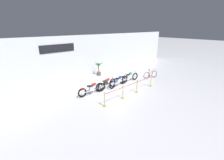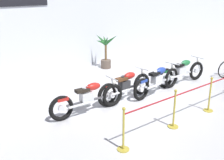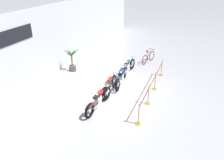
# 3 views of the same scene
# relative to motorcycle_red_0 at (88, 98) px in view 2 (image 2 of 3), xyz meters

# --- Properties ---
(ground_plane) EXTENTS (120.00, 120.00, 0.00)m
(ground_plane) POSITION_rel_motorcycle_red_0_xyz_m (2.11, -0.63, -0.46)
(ground_plane) COLOR silver
(back_wall) EXTENTS (28.00, 0.29, 4.20)m
(back_wall) POSITION_rel_motorcycle_red_0_xyz_m (2.10, 4.49, 1.64)
(back_wall) COLOR silver
(back_wall) RESTS_ON ground
(motorcycle_red_0) EXTENTS (2.43, 0.62, 0.94)m
(motorcycle_red_0) POSITION_rel_motorcycle_red_0_xyz_m (0.00, 0.00, 0.00)
(motorcycle_red_0) COLOR black
(motorcycle_red_0) RESTS_ON ground
(motorcycle_red_1) EXTENTS (2.27, 0.62, 0.95)m
(motorcycle_red_1) POSITION_rel_motorcycle_red_0_xyz_m (1.50, 0.08, 0.01)
(motorcycle_red_1) COLOR black
(motorcycle_red_1) RESTS_ON ground
(motorcycle_blue_2) EXTENTS (2.42, 0.63, 0.95)m
(motorcycle_blue_2) POSITION_rel_motorcycle_red_0_xyz_m (2.73, -0.17, 0.01)
(motorcycle_blue_2) COLOR black
(motorcycle_blue_2) RESTS_ON ground
(motorcycle_green_3) EXTENTS (2.39, 0.62, 0.94)m
(motorcycle_green_3) POSITION_rel_motorcycle_red_0_xyz_m (4.22, -0.03, 0.00)
(motorcycle_green_3) COLOR black
(motorcycle_green_3) RESTS_ON ground
(potted_palm_left_of_row) EXTENTS (0.97, 1.04, 1.60)m
(potted_palm_left_of_row) POSITION_rel_motorcycle_red_0_xyz_m (3.31, 3.46, 0.30)
(potted_palm_left_of_row) COLOR brown
(potted_palm_left_of_row) RESTS_ON ground
(stanchion_far_left) EXTENTS (5.39, 0.28, 1.05)m
(stanchion_far_left) POSITION_rel_motorcycle_red_0_xyz_m (1.02, -2.11, 0.19)
(stanchion_far_left) COLOR gold
(stanchion_far_left) RESTS_ON ground
(stanchion_mid_left) EXTENTS (0.28, 0.28, 1.05)m
(stanchion_mid_left) POSITION_rel_motorcycle_red_0_xyz_m (1.24, -2.11, -0.11)
(stanchion_mid_left) COLOR gold
(stanchion_mid_left) RESTS_ON ground
(stanchion_mid_right) EXTENTS (0.28, 0.28, 1.05)m
(stanchion_mid_right) POSITION_rel_motorcycle_red_0_xyz_m (2.84, -2.11, -0.11)
(stanchion_mid_right) COLOR gold
(stanchion_mid_right) RESTS_ON ground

